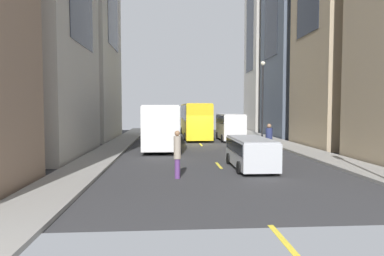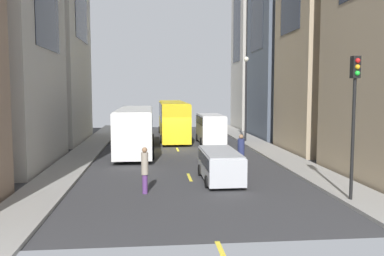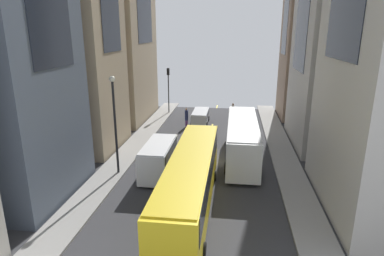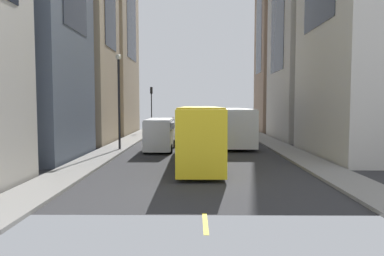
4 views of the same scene
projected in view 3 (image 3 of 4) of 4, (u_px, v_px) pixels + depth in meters
The scene contains 15 objects.
ground_plane at pixel (204, 160), 28.86m from camera, with size 40.36×40.36×0.00m, color #333335.
sidewalk_west at pixel (286, 163), 27.97m from camera, with size 2.27×44.00×0.15m, color gray.
sidewalk_east at pixel (126, 155), 29.70m from camera, with size 2.27×44.00×0.15m, color gray.
lane_stripe_0 at pixel (217, 107), 48.82m from camera, with size 0.16×2.00×0.01m, color yellow.
lane_stripe_1 at pixel (212, 126), 38.84m from camera, with size 0.16×2.00×0.01m, color yellow.
lane_stripe_2 at pixel (204, 159), 28.85m from camera, with size 0.16×2.00×0.01m, color yellow.
lane_stripe_3 at pixel (187, 228), 18.87m from camera, with size 0.16×2.00×0.01m, color yellow.
city_bus_white at pixel (242, 136), 28.72m from camera, with size 2.81×11.86×3.35m.
streetcar_yellow at pixel (191, 179), 20.24m from camera, with size 2.70×14.24×3.59m.
delivery_van_white at pixel (159, 157), 25.41m from camera, with size 2.25×5.28×2.58m.
car_silver_0 at pixel (200, 116), 39.73m from camera, with size 1.96×4.67×1.59m.
pedestrian_crossing_near at pixel (233, 111), 41.34m from camera, with size 0.32×0.32×2.15m.
pedestrian_walking_far at pixel (186, 117), 38.28m from camera, with size 0.39×0.39×2.26m.
traffic_light_near_corner at pixel (168, 82), 43.78m from camera, with size 0.32×0.44×5.97m.
streetlamp_near at pixel (115, 116), 24.65m from camera, with size 0.44×0.44×7.57m.
Camera 3 is at (-2.41, 26.78, 10.88)m, focal length 30.76 mm.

